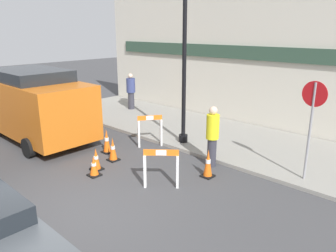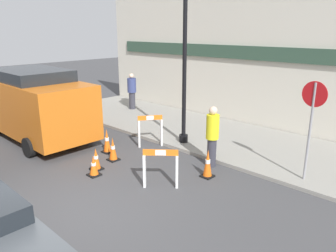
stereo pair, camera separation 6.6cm
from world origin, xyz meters
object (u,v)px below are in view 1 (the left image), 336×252
Objects in this scene: stop_sign at (312,115)px; person_pedestrian at (131,90)px; work_van at (33,101)px; streetlamp_post at (185,17)px; person_worker at (212,135)px.

person_pedestrian is at bearing -6.61° from stop_sign.
work_van is (0.56, -4.82, 0.33)m from person_pedestrian.
streetlamp_post reaches higher than person_pedestrian.
streetlamp_post is 4.57m from stop_sign.
stop_sign reaches higher than work_van.
person_worker is 1.04× the size of person_pedestrian.
streetlamp_post is 1.21× the size of work_van.
stop_sign reaches higher than person_worker.
work_van is (-8.16, -2.91, -0.42)m from stop_sign.
work_van reaches higher than person_pedestrian.
person_worker is (-2.27, -0.73, -0.81)m from stop_sign.
streetlamp_post is 2.52× the size of stop_sign.
stop_sign is at bearing 19.60° from work_van.
person_pedestrian is at bearing 96.60° from work_van.
person_worker is 6.29m from work_van.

